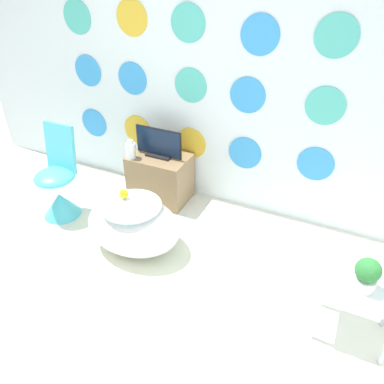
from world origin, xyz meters
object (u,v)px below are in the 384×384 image
Objects in this scene: tv at (159,144)px; vase at (131,150)px; potted_plant_left at (367,274)px; chair at (59,189)px; bathtub at (134,225)px.

tv reaches higher than vase.
chair is at bearing 174.96° from potted_plant_left.
tv is 2.14× the size of potted_plant_left.
chair reaches higher than potted_plant_left.
bathtub is 1.80m from potted_plant_left.
chair reaches higher than bathtub.
chair is 0.77m from vase.
bathtub is at bearing -57.57° from vase.
potted_plant_left is (1.77, -0.13, 0.32)m from bathtub.
tv is (-0.17, 0.76, 0.38)m from bathtub.
bathtub is 0.90m from chair.
potted_plant_left is at bearing -24.67° from tv.
chair is 4.79× the size of vase.
tv is at bearing 41.94° from chair.
potted_plant_left reaches higher than bathtub.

